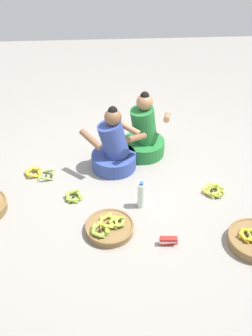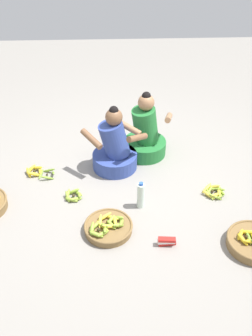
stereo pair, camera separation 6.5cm
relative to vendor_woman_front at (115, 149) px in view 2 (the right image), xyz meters
The scene contains 9 objects.
ground_plane 0.41m from the vendor_woman_front, 69.93° to the right, with size 10.00×10.00×0.00m, color gray.
vendor_woman_front is the anchor object (origin of this frame).
vendor_woman_behind 0.46m from the vendor_woman_front, 35.40° to the left, with size 0.70×0.55×0.83m.
banana_basket_front_left 1.05m from the vendor_woman_front, 94.78° to the right, with size 0.47×0.47×0.15m.
loose_bananas_back_left 0.91m from the vendor_woman_front, behind, with size 0.36×0.27×0.10m.
loose_bananas_back_right 0.74m from the vendor_woman_front, 130.12° to the right, with size 0.21×0.21×0.09m.
loose_bananas_near_vendor 1.21m from the vendor_woman_front, 27.14° to the right, with size 0.27×0.26×0.10m.
water_bottle 0.75m from the vendor_woman_front, 70.24° to the right, with size 0.08×0.08×0.31m.
packet_carton_stack 1.32m from the vendor_woman_front, 69.84° to the right, with size 0.17×0.08×0.09m.
Camera 2 is at (-0.14, -3.22, 2.62)m, focal length 39.58 mm.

